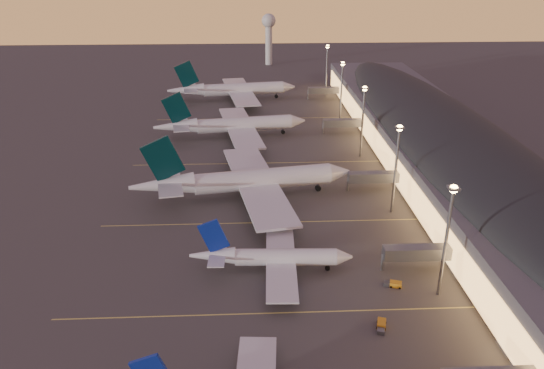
{
  "coord_description": "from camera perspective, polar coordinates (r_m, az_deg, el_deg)",
  "views": [
    {
      "loc": [
        -4.54,
        -94.03,
        67.91
      ],
      "look_at": [
        2.0,
        45.0,
        7.0
      ],
      "focal_mm": 35.0,
      "sensor_mm": 36.0,
      "label": 1
    }
  ],
  "objects": [
    {
      "name": "ground",
      "position": [
        116.08,
        0.06,
        -12.17
      ],
      "size": [
        700.0,
        700.0,
        0.0
      ],
      "primitive_type": "plane",
      "color": "#3E3C3A"
    },
    {
      "name": "baggage_tug_d",
      "position": [
        110.12,
        11.67,
        -14.66
      ],
      "size": [
        2.75,
        4.39,
        1.22
      ],
      "rotation": [
        0.0,
        0.0,
        1.28
      ],
      "color": "orange",
      "rests_on": "ground"
    },
    {
      "name": "lane_markings",
      "position": [
        150.32,
        -0.67,
        -3.22
      ],
      "size": [
        90.0,
        180.36,
        0.0
      ],
      "color": "#D8C659",
      "rests_on": "ground"
    },
    {
      "name": "airliner_wide_near",
      "position": [
        158.36,
        -2.99,
        0.39
      ],
      "size": [
        66.66,
        61.49,
        21.38
      ],
      "rotation": [
        0.0,
        0.0,
        0.17
      ],
      "color": "silver",
      "rests_on": "ground"
    },
    {
      "name": "baggage_tug_c",
      "position": [
        122.56,
        12.93,
        -10.4
      ],
      "size": [
        4.17,
        2.63,
        1.16
      ],
      "rotation": [
        0.0,
        0.0,
        -0.3
      ],
      "color": "orange",
      "rests_on": "ground"
    },
    {
      "name": "airliner_narrow_north",
      "position": [
        123.38,
        -0.05,
        -7.84
      ],
      "size": [
        37.69,
        33.64,
        13.48
      ],
      "rotation": [
        0.0,
        0.0,
        -0.04
      ],
      "color": "silver",
      "rests_on": "ground"
    },
    {
      "name": "light_masts",
      "position": [
        171.67,
        11.15,
        6.13
      ],
      "size": [
        2.2,
        217.2,
        25.9
      ],
      "color": "slate",
      "rests_on": "ground"
    },
    {
      "name": "radar_tower",
      "position": [
        357.31,
        -0.35,
        16.23
      ],
      "size": [
        9.0,
        9.0,
        32.5
      ],
      "color": "silver",
      "rests_on": "ground"
    },
    {
      "name": "terminal_building",
      "position": [
        188.75,
        18.1,
        4.18
      ],
      "size": [
        56.35,
        255.0,
        17.46
      ],
      "color": "#525257",
      "rests_on": "ground"
    },
    {
      "name": "airliner_wide_far",
      "position": [
        269.52,
        -4.24,
        10.14
      ],
      "size": [
        64.17,
        59.04,
        20.55
      ],
      "rotation": [
        0.0,
        0.0,
        0.15
      ],
      "color": "silver",
      "rests_on": "ground"
    },
    {
      "name": "airliner_wide_mid",
      "position": [
        212.94,
        -4.38,
        6.39
      ],
      "size": [
        60.78,
        55.95,
        19.47
      ],
      "rotation": [
        0.0,
        0.0,
        0.15
      ],
      "color": "silver",
      "rests_on": "ground"
    }
  ]
}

